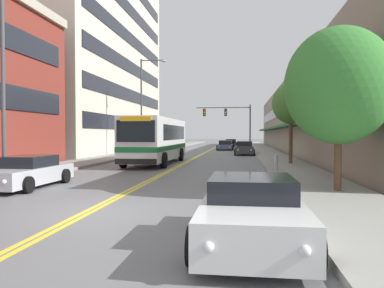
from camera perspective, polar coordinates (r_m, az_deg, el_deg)
The scene contains 19 objects.
ground_plane at distance 46.91m, azimuth 2.48°, elevation -1.08°, with size 240.00×240.00×0.00m, color slate.
sidewalk_left at distance 48.04m, azimuth -5.92°, elevation -0.92°, with size 3.09×106.00×0.17m.
sidewalk_right at distance 46.82m, azimuth 11.10°, elevation -1.01°, with size 3.09×106.00×0.17m.
centre_line at distance 46.91m, azimuth 2.48°, elevation -1.07°, with size 0.34×106.00×0.01m.
office_tower_left at distance 48.12m, azimuth -16.25°, elevation 12.87°, with size 12.08×30.32×23.29m.
storefront_row_right at distance 47.53m, azimuth 18.11°, elevation 3.79°, with size 9.10×68.00×8.15m.
city_bus at distance 26.98m, azimuth -5.38°, elevation 0.85°, with size 2.88×10.79×3.19m.
car_champagne_parked_left_near at distance 43.24m, azimuth -3.83°, elevation -0.52°, with size 2.07×4.67×1.24m.
car_silver_parked_left_far at distance 16.28m, azimuth -23.95°, elevation -3.98°, with size 2.12×4.73×1.24m.
car_white_parked_right_foreground at distance 7.33m, azimuth 9.06°, elevation -10.26°, with size 2.09×4.32×1.28m.
car_dark_grey_parked_right_mid at distance 38.60m, azimuth 7.98°, elevation -0.68°, with size 2.03×4.44×1.39m.
car_black_moving_lead at distance 62.46m, azimuth 5.98°, elevation 0.11°, with size 2.14×4.56×1.30m.
car_slate_blue_moving_second at distance 50.26m, azimuth 5.10°, elevation -0.22°, with size 2.18×4.89×1.29m.
traffic_signal_mast at distance 47.36m, azimuth 5.88°, elevation 4.01°, with size 6.86×0.38×5.82m.
street_lamp_left_near at distance 16.85m, azimuth -26.30°, elevation 11.54°, with size 1.79×0.28×8.76m.
street_lamp_left_far at distance 35.92m, azimuth -7.23°, elevation 6.77°, with size 2.52×0.28×9.21m.
street_tree_right_near at distance 13.88m, azimuth 21.44°, elevation 8.25°, with size 3.66×3.66×5.61m.
street_tree_right_mid at distance 25.84m, azimuth 14.84°, elevation 5.99°, with size 2.51×2.51×5.39m.
fire_hydrant at distance 20.44m, azimuth 12.68°, elevation -2.72°, with size 0.29×0.21×0.89m.
Camera 1 is at (4.10, -9.69, 2.10)m, focal length 35.00 mm.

